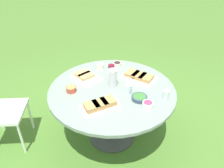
% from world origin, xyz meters
% --- Properties ---
extents(ground_plane, '(40.00, 40.00, 0.00)m').
position_xyz_m(ground_plane, '(0.00, 0.00, 0.00)').
color(ground_plane, '#4C7A2D').
extents(dining_table, '(1.36, 1.36, 0.71)m').
position_xyz_m(dining_table, '(0.00, 0.00, 0.61)').
color(dining_table, '#4C4C51').
rests_on(dining_table, ground_plane).
extents(water_pitcher, '(0.10, 0.10, 0.20)m').
position_xyz_m(water_pitcher, '(-0.01, -0.06, 0.81)').
color(water_pitcher, silver).
rests_on(water_pitcher, dining_table).
extents(wine_glass, '(0.07, 0.07, 0.18)m').
position_xyz_m(wine_glass, '(-0.02, -0.19, 0.85)').
color(wine_glass, silver).
rests_on(wine_glass, dining_table).
extents(platter_bread_main, '(0.42, 0.31, 0.07)m').
position_xyz_m(platter_bread_main, '(0.15, 0.31, 0.74)').
color(platter_bread_main, white).
rests_on(platter_bread_main, dining_table).
extents(platter_charcuterie, '(0.40, 0.42, 0.06)m').
position_xyz_m(platter_charcuterie, '(0.28, -0.25, 0.73)').
color(platter_charcuterie, white).
rests_on(platter_charcuterie, dining_table).
extents(platter_sandwich_side, '(0.45, 0.43, 0.06)m').
position_xyz_m(platter_sandwich_side, '(-0.33, -0.17, 0.74)').
color(platter_sandwich_side, white).
rests_on(platter_sandwich_side, dining_table).
extents(bowl_fries, '(0.10, 0.10, 0.06)m').
position_xyz_m(bowl_fries, '(0.43, 0.00, 0.74)').
color(bowl_fries, '#B74733').
rests_on(bowl_fries, dining_table).
extents(bowl_salad, '(0.16, 0.16, 0.04)m').
position_xyz_m(bowl_salad, '(-0.25, 0.22, 0.73)').
color(bowl_salad, '#334256').
rests_on(bowl_salad, dining_table).
extents(bowl_olives, '(0.11, 0.11, 0.04)m').
position_xyz_m(bowl_olives, '(-0.13, -0.51, 0.73)').
color(bowl_olives, beige).
rests_on(bowl_olives, dining_table).
extents(bowl_dip_red, '(0.10, 0.10, 0.06)m').
position_xyz_m(bowl_dip_red, '(-0.30, 0.35, 0.74)').
color(bowl_dip_red, white).
rests_on(bowl_dip_red, dining_table).
extents(bowl_dip_cream, '(0.09, 0.09, 0.06)m').
position_xyz_m(bowl_dip_cream, '(0.10, -0.46, 0.74)').
color(bowl_dip_cream, beige).
rests_on(bowl_dip_cream, dining_table).
extents(cup_water_near, '(0.08, 0.08, 0.10)m').
position_xyz_m(cup_water_near, '(-0.16, 0.09, 0.76)').
color(cup_water_near, silver).
rests_on(cup_water_near, dining_table).
extents(cup_water_far, '(0.06, 0.06, 0.10)m').
position_xyz_m(cup_water_far, '(-0.51, 0.24, 0.76)').
color(cup_water_far, silver).
rests_on(cup_water_far, dining_table).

